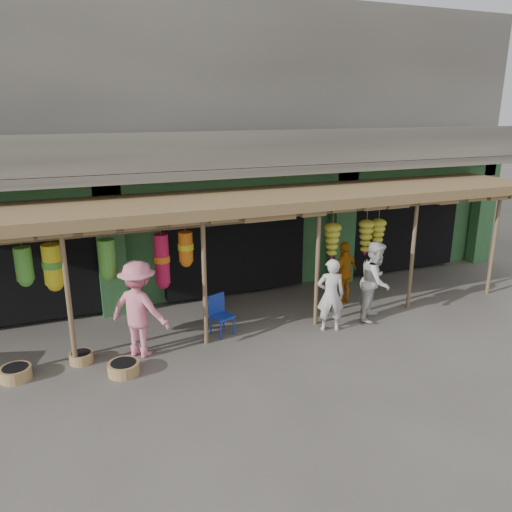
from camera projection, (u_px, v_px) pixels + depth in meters
name	position (u px, v px, depth m)	size (l,w,h in m)	color
ground	(270.00, 327.00, 10.83)	(80.00, 80.00, 0.00)	#514C47
building	(202.00, 152.00, 14.18)	(16.40, 6.80, 7.00)	gray
awning	(250.00, 204.00, 10.74)	(14.00, 2.70, 2.79)	brown
blue_chair	(220.00, 312.00, 10.41)	(0.52, 0.53, 0.86)	#173197
basket_left	(16.00, 373.00, 8.74)	(0.54, 0.54, 0.22)	olive
basket_mid	(124.00, 368.00, 8.92)	(0.56, 0.56, 0.22)	brown
basket_right	(81.00, 357.00, 9.32)	(0.43, 0.43, 0.20)	olive
person_front	(331.00, 295.00, 10.49)	(0.58, 0.38, 1.59)	beige
person_right	(376.00, 281.00, 11.04)	(0.87, 0.68, 1.79)	silver
person_vendor	(344.00, 273.00, 11.98)	(0.90, 0.38, 1.54)	orange
person_shopper	(139.00, 309.00, 9.39)	(1.22, 0.70, 1.89)	pink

